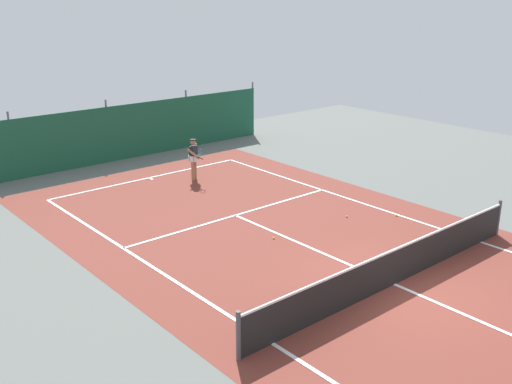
% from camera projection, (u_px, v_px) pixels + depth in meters
% --- Properties ---
extents(ground_plane, '(36.00, 36.00, 0.00)m').
position_uv_depth(ground_plane, '(394.00, 284.00, 14.92)').
color(ground_plane, slate).
extents(court_surface, '(11.02, 26.60, 0.01)m').
position_uv_depth(court_surface, '(394.00, 284.00, 14.92)').
color(court_surface, brown).
rests_on(court_surface, ground).
extents(tennis_net, '(10.12, 0.10, 1.10)m').
position_uv_depth(tennis_net, '(395.00, 266.00, 14.75)').
color(tennis_net, black).
rests_on(tennis_net, ground).
extents(back_fence, '(16.30, 0.98, 2.70)m').
position_uv_depth(back_fence, '(105.00, 145.00, 25.95)').
color(back_fence, '#195138').
rests_on(back_fence, ground).
extents(tennis_player, '(0.56, 0.83, 1.64)m').
position_uv_depth(tennis_player, '(194.00, 157.00, 22.93)').
color(tennis_player, '#9E7051').
rests_on(tennis_player, ground).
extents(tennis_ball_near_player, '(0.07, 0.07, 0.07)m').
position_uv_depth(tennis_ball_near_player, '(274.00, 238.00, 17.67)').
color(tennis_ball_near_player, '#CCDB33').
rests_on(tennis_ball_near_player, ground).
extents(tennis_ball_midcourt, '(0.07, 0.07, 0.07)m').
position_uv_depth(tennis_ball_midcourt, '(397.00, 215.00, 19.47)').
color(tennis_ball_midcourt, '#CCDB33').
rests_on(tennis_ball_midcourt, ground).
extents(tennis_ball_by_sideline, '(0.07, 0.07, 0.07)m').
position_uv_depth(tennis_ball_by_sideline, '(347.00, 217.00, 19.36)').
color(tennis_ball_by_sideline, '#CCDB33').
rests_on(tennis_ball_by_sideline, ground).
extents(parked_car, '(2.25, 4.32, 1.68)m').
position_uv_depth(parked_car, '(69.00, 135.00, 27.02)').
color(parked_car, maroon).
rests_on(parked_car, ground).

